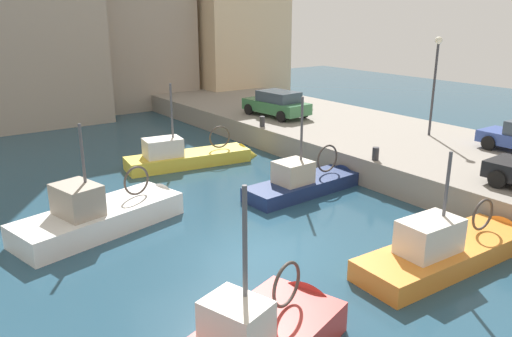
% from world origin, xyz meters
% --- Properties ---
extents(water_surface, '(80.00, 80.00, 0.00)m').
position_xyz_m(water_surface, '(0.00, 0.00, 0.00)').
color(water_surface, navy).
rests_on(water_surface, ground).
extents(quay_wall, '(9.00, 56.00, 1.20)m').
position_xyz_m(quay_wall, '(11.50, 0.00, 0.60)').
color(quay_wall, gray).
rests_on(quay_wall, ground).
extents(fishing_boat_navy, '(6.02, 1.92, 4.75)m').
position_xyz_m(fishing_boat_navy, '(4.73, 3.23, 0.15)').
color(fishing_boat_navy, navy).
rests_on(fishing_boat_navy, ground).
extents(fishing_boat_white, '(6.79, 3.43, 4.72)m').
position_xyz_m(fishing_boat_white, '(-3.31, 4.57, 0.13)').
color(fishing_boat_white, white).
rests_on(fishing_boat_white, ground).
extents(fishing_boat_yellow, '(6.94, 2.57, 4.76)m').
position_xyz_m(fishing_boat_yellow, '(2.73, 9.41, 0.15)').
color(fishing_boat_yellow, gold).
rests_on(fishing_boat_yellow, ground).
extents(fishing_boat_orange, '(6.96, 2.24, 4.33)m').
position_xyz_m(fishing_boat_orange, '(4.11, -3.94, 0.15)').
color(fishing_boat_orange, orange).
rests_on(fishing_boat_orange, ground).
extents(parked_car_green, '(2.33, 4.34, 1.51)m').
position_xyz_m(parked_car_green, '(9.67, 11.69, 1.96)').
color(parked_car_green, '#387547').
rests_on(parked_car_green, quay_wall).
extents(mooring_bollard_south, '(0.28, 0.28, 0.55)m').
position_xyz_m(mooring_bollard_south, '(7.35, 2.00, 1.48)').
color(mooring_bollard_south, '#2D2D33').
rests_on(mooring_bollard_south, quay_wall).
extents(mooring_bollard_mid, '(0.28, 0.28, 0.55)m').
position_xyz_m(mooring_bollard_mid, '(7.35, 10.00, 1.48)').
color(mooring_bollard_mid, '#2D2D33').
rests_on(mooring_bollard_mid, quay_wall).
extents(quay_streetlamp, '(0.36, 0.36, 4.83)m').
position_xyz_m(quay_streetlamp, '(13.00, 3.45, 4.45)').
color(quay_streetlamp, '#38383D').
rests_on(quay_streetlamp, quay_wall).
extents(waterfront_building_west_mid, '(10.15, 8.21, 15.27)m').
position_xyz_m(waterfront_building_west_mid, '(6.28, 27.39, 7.66)').
color(waterfront_building_west_mid, '#A39384').
rests_on(waterfront_building_west_mid, ground).
extents(waterfront_building_east_mid, '(7.71, 6.33, 12.57)m').
position_xyz_m(waterfront_building_east_mid, '(15.29, 24.72, 6.31)').
color(waterfront_building_east_mid, beige).
rests_on(waterfront_building_east_mid, ground).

